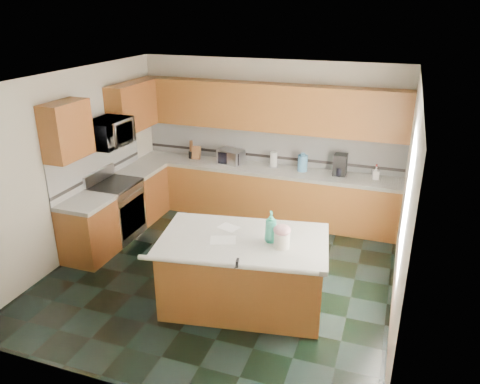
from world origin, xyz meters
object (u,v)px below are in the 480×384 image
at_px(treat_jar, 282,240).
at_px(island_base, 244,274).
at_px(knife_block, 196,153).
at_px(island_top, 244,241).
at_px(coffee_maker, 340,165).
at_px(soap_bottle_island, 271,227).
at_px(toaster_oven, 231,156).

bearing_deg(treat_jar, island_base, -172.67).
xyz_separation_m(island_base, knife_block, (-1.80, 2.63, 0.61)).
xyz_separation_m(island_top, coffee_maker, (0.76, 2.66, 0.21)).
xyz_separation_m(island_base, treat_jar, (0.48, -0.06, 0.59)).
bearing_deg(soap_bottle_island, island_top, 164.54).
bearing_deg(island_base, soap_bottle_island, -2.45).
height_order(treat_jar, soap_bottle_island, soap_bottle_island).
height_order(knife_block, toaster_oven, knife_block).
distance_m(knife_block, coffee_maker, 2.56).
xyz_separation_m(island_top, soap_bottle_island, (0.32, 0.04, 0.22)).
height_order(island_top, soap_bottle_island, soap_bottle_island).
bearing_deg(island_top, coffee_maker, 64.63).
xyz_separation_m(toaster_oven, coffee_maker, (1.89, 0.03, 0.05)).
distance_m(treat_jar, coffee_maker, 2.73).
height_order(soap_bottle_island, toaster_oven, soap_bottle_island).
height_order(island_top, knife_block, knife_block).
xyz_separation_m(treat_jar, toaster_oven, (-1.62, 2.68, 0.03)).
bearing_deg(treat_jar, toaster_oven, 135.31).
distance_m(toaster_oven, coffee_maker, 1.89).
relative_size(treat_jar, toaster_oven, 0.45).
relative_size(island_top, soap_bottle_island, 5.23).
relative_size(island_base, treat_jar, 9.97).
distance_m(island_base, toaster_oven, 2.93).
bearing_deg(soap_bottle_island, coffee_maker, 58.13).
bearing_deg(island_top, island_base, -9.42).
bearing_deg(coffee_maker, toaster_oven, -178.66).
relative_size(island_base, island_top, 0.95).
relative_size(toaster_oven, coffee_maker, 1.20).
height_order(island_top, toaster_oven, toaster_oven).
bearing_deg(treat_jar, island_top, -172.67).
bearing_deg(soap_bottle_island, treat_jar, -53.89).
xyz_separation_m(knife_block, toaster_oven, (0.67, 0.00, -0.00)).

